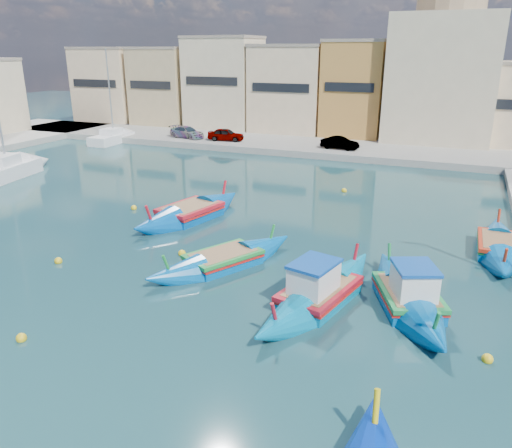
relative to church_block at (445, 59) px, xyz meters
The scene contains 13 objects.
ground 42.08m from the church_block, 104.04° to the right, with size 160.00×160.00×0.00m, color #112D35.
north_quay 15.16m from the church_block, 141.34° to the right, with size 80.00×8.00×0.60m, color gray.
north_townhouses 4.81m from the church_block, 169.17° to the right, with size 83.20×7.87×10.19m.
church_block is the anchor object (origin of this frame).
parked_cars 21.94m from the church_block, 152.71° to the right, with size 20.16×2.58×1.24m.
luzzu_turquoise_cabin 38.80m from the church_block, 92.58° to the right, with size 3.92×9.18×2.88m.
luzzu_blue_cabin 37.81m from the church_block, 87.61° to the right, with size 5.03×8.27×2.88m.
luzzu_cyan_mid 31.19m from the church_block, 80.44° to the right, with size 2.03×8.15×2.40m.
luzzu_green 33.94m from the church_block, 110.34° to the right, with size 4.25×9.12×2.78m.
luzzu_blue_south 37.73m from the church_block, 100.44° to the right, with size 5.51×8.10×2.36m.
yacht_north 34.28m from the church_block, 161.34° to the right, with size 2.29×7.67×10.20m.
yacht_midnorth 40.40m from the church_block, 138.59° to the right, with size 3.95×8.88×12.16m.
mooring_buoys 37.08m from the church_block, 103.08° to the right, with size 20.26×23.07×0.36m.
Camera 1 is at (12.73, -14.92, 9.36)m, focal length 35.00 mm.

